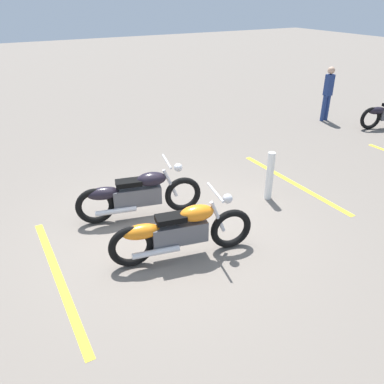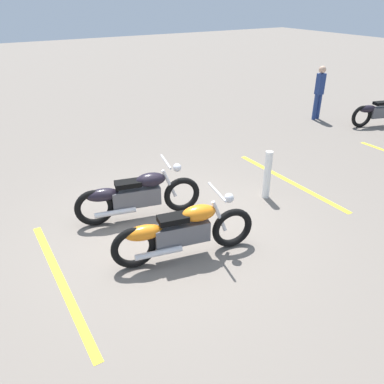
% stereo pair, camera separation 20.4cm
% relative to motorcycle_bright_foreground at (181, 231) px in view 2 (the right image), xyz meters
% --- Properties ---
extents(ground_plane, '(60.00, 60.00, 0.00)m').
position_rel_motorcycle_bright_foreground_xyz_m(ground_plane, '(0.18, 0.69, -0.46)').
color(ground_plane, slate).
extents(motorcycle_bright_foreground, '(2.21, 0.69, 1.04)m').
position_rel_motorcycle_bright_foreground_xyz_m(motorcycle_bright_foreground, '(0.00, 0.00, 0.00)').
color(motorcycle_bright_foreground, black).
rests_on(motorcycle_bright_foreground, ground).
extents(motorcycle_dark_foreground, '(2.20, 0.73, 1.04)m').
position_rel_motorcycle_bright_foreground_xyz_m(motorcycle_dark_foreground, '(-0.12, 1.40, 0.00)').
color(motorcycle_dark_foreground, black).
rests_on(motorcycle_dark_foreground, ground).
extents(motorcycle_row_right, '(2.11, 0.70, 0.82)m').
position_rel_motorcycle_bright_foreground_xyz_m(motorcycle_row_right, '(8.37, 2.63, -0.02)').
color(motorcycle_row_right, black).
rests_on(motorcycle_row_right, ground).
extents(bystander_secondary, '(0.27, 0.21, 1.63)m').
position_rel_motorcycle_bright_foreground_xyz_m(bystander_secondary, '(7.19, 4.09, 0.45)').
color(bystander_secondary, navy).
rests_on(bystander_secondary, ground).
extents(bollard_post, '(0.14, 0.14, 0.96)m').
position_rel_motorcycle_bright_foreground_xyz_m(bollard_post, '(2.38, 0.85, 0.02)').
color(bollard_post, white).
rests_on(bollard_post, ground).
extents(parking_stripe_near, '(0.13, 3.20, 0.01)m').
position_rel_motorcycle_bright_foreground_xyz_m(parking_stripe_near, '(-1.74, 0.38, -0.46)').
color(parking_stripe_near, yellow).
rests_on(parking_stripe_near, ground).
extents(parking_stripe_mid, '(0.13, 3.20, 0.01)m').
position_rel_motorcycle_bright_foreground_xyz_m(parking_stripe_mid, '(3.29, 1.14, -0.46)').
color(parking_stripe_mid, yellow).
rests_on(parking_stripe_mid, ground).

